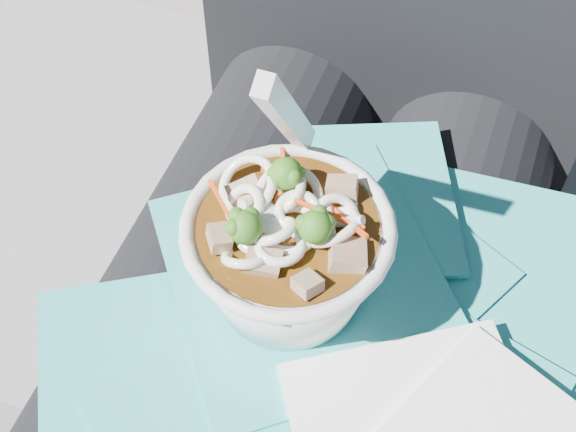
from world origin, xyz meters
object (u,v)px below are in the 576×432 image
(udon_bowl, at_px, (288,248))
(plastic_bag, at_px, (336,321))
(lap, at_px, (295,341))
(person_body, at_px, (335,226))
(stone_ledge, at_px, (338,349))

(udon_bowl, bearing_deg, plastic_bag, -12.97)
(lap, bearing_deg, person_body, 90.00)
(stone_ledge, distance_m, person_body, 0.33)
(person_body, height_order, udon_bowl, person_body)
(stone_ledge, distance_m, plastic_bag, 0.41)
(stone_ledge, xyz_separation_m, person_body, (0.00, -0.06, 0.32))
(person_body, bearing_deg, lap, -90.00)
(stone_ledge, bearing_deg, person_body, -90.00)
(plastic_bag, height_order, udon_bowl, udon_bowl)
(person_body, bearing_deg, stone_ledge, 90.00)
(plastic_bag, bearing_deg, udon_bowl, 167.03)
(lap, relative_size, person_body, 0.49)
(person_body, distance_m, udon_bowl, 0.15)
(lap, height_order, person_body, person_body)
(stone_ledge, bearing_deg, lap, -90.00)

